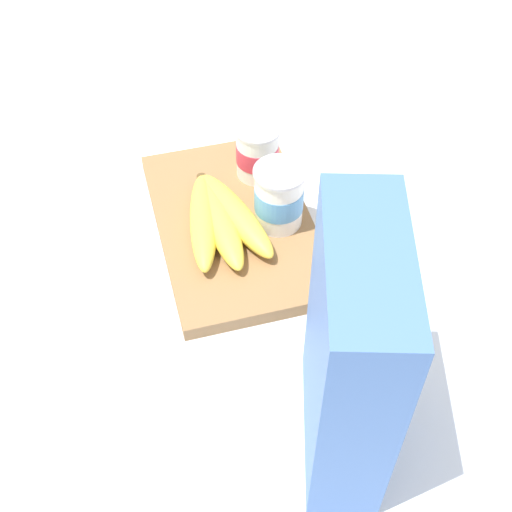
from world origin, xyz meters
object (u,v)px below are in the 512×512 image
object	(u,v)px
cutting_board	(235,225)
cereal_box	(351,357)
yogurt_cup_back	(279,197)
banana_bunch	(219,219)
yogurt_cup_front	(258,152)

from	to	relation	value
cutting_board	cereal_box	bearing A→B (deg)	6.27
yogurt_cup_back	banana_bunch	bearing A→B (deg)	-96.21
cereal_box	yogurt_cup_front	bearing A→B (deg)	-166.22
yogurt_cup_back	yogurt_cup_front	bearing A→B (deg)	-179.04
yogurt_cup_front	cereal_box	bearing A→B (deg)	-2.83
cutting_board	yogurt_cup_back	xyz separation A→B (m)	(0.02, 0.06, 0.06)
cutting_board	banana_bunch	bearing A→B (deg)	-69.65
cutting_board	cereal_box	xyz separation A→B (m)	(0.33, 0.04, 0.14)
cereal_box	banana_bunch	size ratio (longest dim) A/B	1.56
banana_bunch	yogurt_cup_back	bearing A→B (deg)	83.79
yogurt_cup_front	banana_bunch	size ratio (longest dim) A/B	0.43
yogurt_cup_back	cutting_board	bearing A→B (deg)	-106.48
cutting_board	yogurt_cup_back	world-z (taller)	yogurt_cup_back
cereal_box	yogurt_cup_back	size ratio (longest dim) A/B	3.27
cutting_board	yogurt_cup_front	world-z (taller)	yogurt_cup_front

